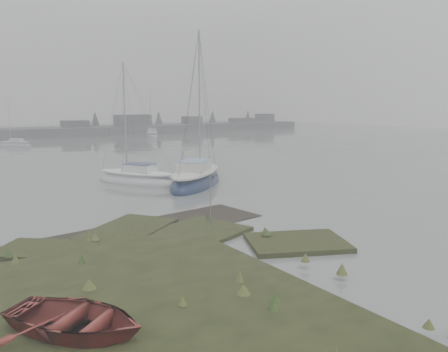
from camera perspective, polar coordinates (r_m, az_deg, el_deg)
ground at (r=43.25m, az=-20.29°, el=2.01°), size 160.00×160.00×0.00m
far_shoreline at (r=82.57m, az=-7.63°, el=6.33°), size 60.00×8.00×4.15m
sailboat_main at (r=27.93m, az=-3.67°, el=-0.50°), size 7.10×6.86×10.49m
sailboat_white at (r=29.07m, az=-11.31°, el=-0.40°), size 4.71×6.11×8.39m
sailboat_far_b at (r=70.91m, az=-9.42°, el=5.31°), size 3.35×5.87×7.87m
sailboat_far_c at (r=59.78m, az=-25.61°, el=3.73°), size 4.05×3.96×6.01m
dinghy at (r=10.35m, az=-18.86°, el=-17.24°), size 3.76×3.93×0.66m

